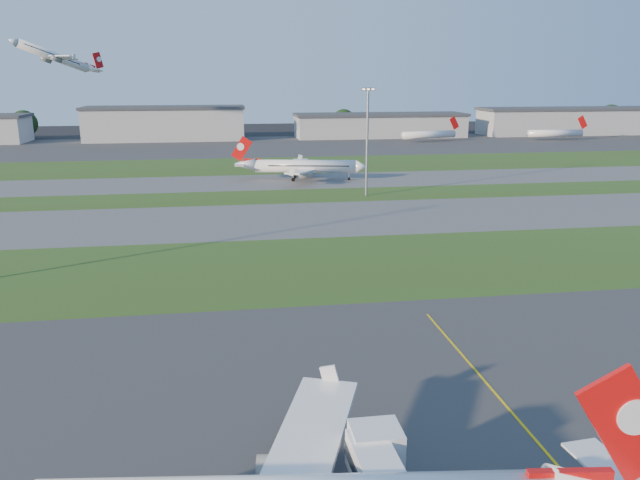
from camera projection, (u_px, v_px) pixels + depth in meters
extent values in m
plane|color=black|center=(489.00, 464.00, 47.20)|extent=(700.00, 700.00, 0.00)
cube|color=#333335|center=(489.00, 464.00, 47.20)|extent=(300.00, 70.00, 0.01)
cube|color=#344B19|center=(352.00, 265.00, 96.90)|extent=(300.00, 34.00, 0.01)
cube|color=#515154|center=(320.00, 218.00, 128.44)|extent=(300.00, 32.00, 0.01)
cube|color=#344B19|center=(304.00, 196.00, 152.34)|extent=(300.00, 18.00, 0.01)
cube|color=#515154|center=(294.00, 181.00, 173.37)|extent=(300.00, 26.00, 0.01)
cube|color=#344B19|center=(283.00, 165.00, 204.91)|extent=(300.00, 40.00, 0.01)
cube|color=#333335|center=(270.00, 146.00, 262.26)|extent=(400.00, 80.00, 0.01)
cube|color=gold|center=(550.00, 458.00, 47.93)|extent=(0.25, 60.00, 0.02)
cube|color=white|center=(376.00, 448.00, 42.31)|extent=(3.40, 3.00, 3.00)
cube|color=red|center=(628.00, 425.00, 35.33)|extent=(6.47, 1.12, 7.56)
cube|color=white|center=(309.00, 438.00, 43.92)|extent=(9.53, 15.60, 1.54)
cylinder|color=gray|center=(288.00, 472.00, 42.04)|extent=(4.44, 2.78, 2.30)
cylinder|color=white|center=(306.00, 166.00, 174.44)|extent=(28.34, 8.95, 3.57)
cube|color=red|center=(242.00, 149.00, 173.96)|extent=(6.04, 1.50, 7.11)
cube|color=white|center=(304.00, 164.00, 181.86)|extent=(4.92, 14.28, 1.45)
cube|color=white|center=(300.00, 172.00, 167.34)|extent=(9.81, 14.55, 1.45)
cylinder|color=gray|center=(308.00, 169.00, 180.07)|extent=(4.29, 2.88, 2.16)
cylinder|color=gray|center=(306.00, 174.00, 169.55)|extent=(4.29, 2.88, 2.16)
cylinder|color=white|center=(53.00, 56.00, 229.32)|extent=(23.26, 17.24, 3.28)
cube|color=red|center=(95.00, 45.00, 238.97)|extent=(4.80, 3.39, 6.53)
cube|color=white|center=(63.00, 57.00, 225.11)|extent=(12.23, 11.53, 1.33)
cube|color=white|center=(49.00, 58.00, 234.90)|extent=(8.10, 13.49, 1.33)
cylinder|color=gray|center=(58.00, 60.00, 225.84)|extent=(4.11, 3.68, 1.98)
cylinder|color=gray|center=(47.00, 60.00, 232.94)|extent=(4.11, 3.68, 1.98)
cylinder|color=white|center=(429.00, 135.00, 275.85)|extent=(26.07, 8.78, 3.20)
cube|color=red|center=(454.00, 123.00, 279.17)|extent=(5.12, 1.42, 6.16)
cylinder|color=white|center=(555.00, 133.00, 282.78)|extent=(26.02, 3.40, 3.20)
cube|color=red|center=(583.00, 122.00, 283.55)|extent=(5.18, 0.34, 6.16)
cylinder|color=gray|center=(367.00, 144.00, 149.43)|extent=(0.60, 0.60, 25.00)
cube|color=gray|center=(368.00, 89.00, 146.14)|extent=(3.20, 0.50, 0.80)
cube|color=#FFF2CC|center=(368.00, 89.00, 146.14)|extent=(2.80, 0.70, 0.35)
cube|color=#9FA2A7|center=(165.00, 125.00, 282.58)|extent=(70.00, 22.00, 14.00)
cube|color=#383A3F|center=(164.00, 108.00, 280.64)|extent=(71.40, 23.00, 1.20)
cube|color=#9FA2A7|center=(380.00, 126.00, 297.68)|extent=(80.00, 22.00, 10.00)
cube|color=#383A3F|center=(380.00, 115.00, 296.26)|extent=(81.60, 23.00, 1.20)
cube|color=#9FA2A7|center=(574.00, 122.00, 312.03)|extent=(95.00, 22.00, 12.00)
cube|color=#383A3F|center=(576.00, 109.00, 310.34)|extent=(96.90, 23.00, 1.20)
cylinder|color=black|center=(25.00, 134.00, 288.65)|extent=(1.00, 1.00, 4.40)
sphere|color=black|center=(24.00, 123.00, 287.39)|extent=(12.10, 12.10, 12.10)
cylinder|color=black|center=(222.00, 133.00, 298.07)|extent=(1.00, 1.00, 3.60)
sphere|color=black|center=(221.00, 125.00, 297.03)|extent=(9.90, 9.90, 9.90)
cylinder|color=black|center=(344.00, 131.00, 309.62)|extent=(1.00, 1.00, 4.20)
sphere|color=black|center=(344.00, 121.00, 308.41)|extent=(11.55, 11.55, 11.55)
cylinder|color=black|center=(488.00, 129.00, 318.70)|extent=(1.00, 1.00, 3.80)
sphere|color=black|center=(489.00, 121.00, 317.61)|extent=(10.45, 10.45, 10.45)
cylinder|color=black|center=(609.00, 126.00, 332.64)|extent=(1.00, 1.00, 4.60)
sphere|color=black|center=(611.00, 117.00, 331.32)|extent=(12.65, 12.65, 12.65)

